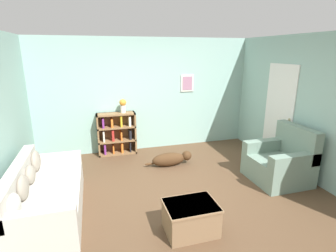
{
  "coord_description": "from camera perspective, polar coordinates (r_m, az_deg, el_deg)",
  "views": [
    {
      "loc": [
        -1.21,
        -3.76,
        2.29
      ],
      "look_at": [
        0.0,
        0.4,
        1.05
      ],
      "focal_mm": 28.0,
      "sensor_mm": 36.0,
      "label": 1
    }
  ],
  "objects": [
    {
      "name": "ground_plane",
      "position": [
        4.56,
        1.45,
        -14.15
      ],
      "size": [
        14.0,
        14.0,
        0.0
      ],
      "primitive_type": "plane",
      "color": "brown"
    },
    {
      "name": "wall_back",
      "position": [
        6.21,
        -4.78,
        6.74
      ],
      "size": [
        5.6,
        0.13,
        2.6
      ],
      "color": "#93BCB2",
      "rests_on": "ground_plane"
    },
    {
      "name": "wall_right",
      "position": [
        5.42,
        28.17,
        3.47
      ],
      "size": [
        0.16,
        5.0,
        2.6
      ],
      "color": "#93BCB2",
      "rests_on": "ground_plane"
    },
    {
      "name": "couch",
      "position": [
        4.27,
        -25.43,
        -13.64
      ],
      "size": [
        0.89,
        1.9,
        0.77
      ],
      "color": "beige",
      "rests_on": "ground_plane"
    },
    {
      "name": "bookshelf",
      "position": [
        6.1,
        -11.1,
        -1.63
      ],
      "size": [
        0.86,
        0.29,
        0.96
      ],
      "color": "olive",
      "rests_on": "ground_plane"
    },
    {
      "name": "recliner_chair",
      "position": [
        5.22,
        23.34,
        -7.22
      ],
      "size": [
        0.91,
        0.95,
        1.0
      ],
      "color": "gray",
      "rests_on": "ground_plane"
    },
    {
      "name": "coffee_table",
      "position": [
        3.61,
        4.96,
        -19.12
      ],
      "size": [
        0.68,
        0.52,
        0.4
      ],
      "color": "#846647",
      "rests_on": "ground_plane"
    },
    {
      "name": "dog",
      "position": [
        5.46,
        0.67,
        -7.17
      ],
      "size": [
        0.99,
        0.25,
        0.28
      ],
      "color": "#472D19",
      "rests_on": "ground_plane"
    },
    {
      "name": "vase",
      "position": [
        5.94,
        -9.79,
        4.51
      ],
      "size": [
        0.15,
        0.15,
        0.31
      ],
      "color": "silver",
      "rests_on": "bookshelf"
    }
  ]
}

